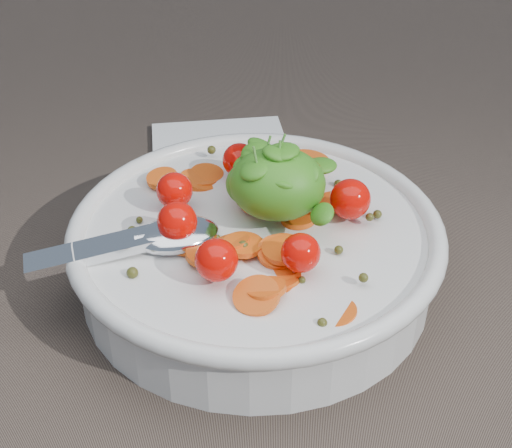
{
  "coord_description": "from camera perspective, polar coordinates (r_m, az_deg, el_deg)",
  "views": [
    {
      "loc": [
        0.04,
        -0.48,
        0.41
      ],
      "look_at": [
        0.02,
        0.0,
        0.06
      ],
      "focal_mm": 50.0,
      "sensor_mm": 36.0,
      "label": 1
    }
  ],
  "objects": [
    {
      "name": "ground",
      "position": [
        0.63,
        -2.15,
        -4.75
      ],
      "size": [
        6.0,
        6.0,
        0.0
      ],
      "primitive_type": "plane",
      "color": "brown",
      "rests_on": "ground"
    },
    {
      "name": "bowl",
      "position": [
        0.61,
        0.0,
        -1.83
      ],
      "size": [
        0.34,
        0.31,
        0.13
      ],
      "color": "silver",
      "rests_on": "ground"
    },
    {
      "name": "napkin",
      "position": [
        0.82,
        -2.85,
        6.01
      ],
      "size": [
        0.17,
        0.16,
        0.01
      ],
      "primitive_type": "cube",
      "rotation": [
        0.0,
        0.0,
        0.16
      ],
      "color": "white",
      "rests_on": "ground"
    }
  ]
}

